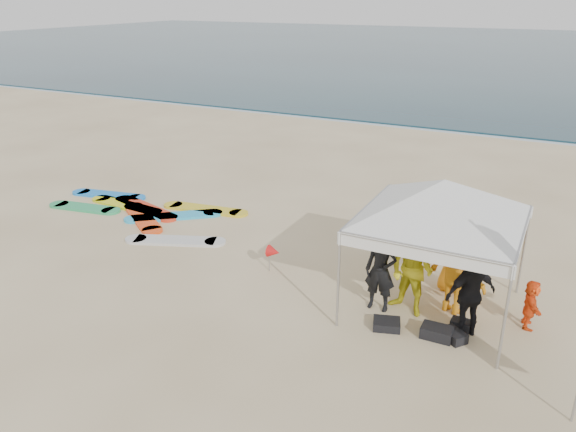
# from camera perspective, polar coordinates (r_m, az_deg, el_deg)

# --- Properties ---
(ground) EXTENTS (120.00, 120.00, 0.00)m
(ground) POSITION_cam_1_polar(r_m,az_deg,el_deg) (11.24, -7.08, -9.92)
(ground) COLOR beige
(ground) RESTS_ON ground
(ocean) EXTENTS (160.00, 84.00, 0.08)m
(ocean) POSITION_cam_1_polar(r_m,az_deg,el_deg) (68.32, 23.00, 15.17)
(ocean) COLOR #0C2633
(ocean) RESTS_ON ground
(shoreline_foam) EXTENTS (160.00, 1.20, 0.01)m
(shoreline_foam) POSITION_cam_1_polar(r_m,az_deg,el_deg) (27.26, 14.75, 8.58)
(shoreline_foam) COLOR silver
(shoreline_foam) RESTS_ON ground
(person_black_a) EXTENTS (0.62, 0.41, 1.69)m
(person_black_a) POSITION_cam_1_polar(r_m,az_deg,el_deg) (11.11, 9.40, -5.46)
(person_black_a) COLOR black
(person_black_a) RESTS_ON ground
(person_yellow) EXTENTS (1.07, 0.94, 1.86)m
(person_yellow) POSITION_cam_1_polar(r_m,az_deg,el_deg) (11.05, 12.46, -5.37)
(person_yellow) COLOR yellow
(person_yellow) RESTS_ON ground
(person_orange_a) EXTENTS (1.37, 1.06, 1.87)m
(person_orange_a) POSITION_cam_1_polar(r_m,az_deg,el_deg) (11.31, 16.83, -5.12)
(person_orange_a) COLOR orange
(person_orange_a) RESTS_ON ground
(person_black_b) EXTENTS (1.00, 0.97, 1.68)m
(person_black_b) POSITION_cam_1_polar(r_m,az_deg,el_deg) (10.67, 18.04, -7.54)
(person_black_b) COLOR black
(person_black_b) RESTS_ON ground
(person_orange_b) EXTENTS (0.78, 0.52, 1.58)m
(person_orange_b) POSITION_cam_1_polar(r_m,az_deg,el_deg) (12.13, 16.59, -3.99)
(person_orange_b) COLOR orange
(person_orange_b) RESTS_ON ground
(person_seated) EXTENTS (0.44, 0.93, 0.96)m
(person_seated) POSITION_cam_1_polar(r_m,az_deg,el_deg) (11.48, 23.42, -8.22)
(person_seated) COLOR #FF5116
(person_seated) RESTS_ON ground
(canopy_tent) EXTENTS (4.09, 4.09, 3.09)m
(canopy_tent) POSITION_cam_1_polar(r_m,az_deg,el_deg) (10.64, 15.67, 3.52)
(canopy_tent) COLOR #A5A5A8
(canopy_tent) RESTS_ON ground
(marker_pennant) EXTENTS (0.28, 0.28, 0.64)m
(marker_pennant) POSITION_cam_1_polar(r_m,az_deg,el_deg) (12.53, -1.45, -3.67)
(marker_pennant) COLOR #A5A5A8
(marker_pennant) RESTS_ON ground
(gear_pile) EXTENTS (1.77, 0.98, 0.22)m
(gear_pile) POSITION_cam_1_polar(r_m,az_deg,el_deg) (10.86, 14.26, -11.12)
(gear_pile) COLOR black
(gear_pile) RESTS_ON ground
(surfboard_spread) EXTENTS (6.05, 3.24, 0.07)m
(surfboard_spread) POSITION_cam_1_polar(r_m,az_deg,el_deg) (16.56, -14.25, 0.40)
(surfboard_spread) COLOR red
(surfboard_spread) RESTS_ON ground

